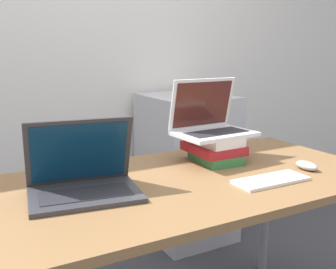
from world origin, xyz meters
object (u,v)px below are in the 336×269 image
object	(u,v)px
laptop_left	(83,180)
wireless_keyboard	(271,180)
book_stack	(214,148)
laptop_on_books	(210,123)
mini_fridge	(186,167)
mouse	(307,166)

from	to	relation	value
laptop_left	wireless_keyboard	xyz separation A→B (m)	(0.65, -0.21, -0.04)
laptop_left	book_stack	distance (m)	0.64
laptop_on_books	mini_fridge	size ratio (longest dim) A/B	0.36
laptop_on_books	wireless_keyboard	size ratio (longest dim) A/B	1.18
book_stack	wireless_keyboard	size ratio (longest dim) A/B	0.86
laptop_left	wireless_keyboard	distance (m)	0.68
laptop_left	mouse	xyz separation A→B (m)	(0.89, -0.16, -0.03)
wireless_keyboard	laptop_on_books	bearing A→B (deg)	94.32
mouse	mini_fridge	bearing A→B (deg)	85.74
wireless_keyboard	mini_fridge	size ratio (longest dim) A/B	0.30
laptop_left	mini_fridge	world-z (taller)	laptop_left
mouse	mini_fridge	xyz separation A→B (m)	(0.08, 1.08, -0.30)
laptop_left	mouse	distance (m)	0.90
laptop_on_books	wireless_keyboard	world-z (taller)	laptop_on_books
book_stack	laptop_on_books	world-z (taller)	laptop_on_books
laptop_on_books	mouse	xyz separation A→B (m)	(0.26, -0.31, -0.15)
laptop_left	mini_fridge	bearing A→B (deg)	43.35
wireless_keyboard	book_stack	bearing A→B (deg)	94.38
laptop_left	mini_fridge	distance (m)	1.37
mouse	laptop_on_books	bearing A→B (deg)	129.92
wireless_keyboard	mini_fridge	world-z (taller)	mini_fridge
wireless_keyboard	mini_fridge	xyz separation A→B (m)	(0.32, 1.12, -0.29)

